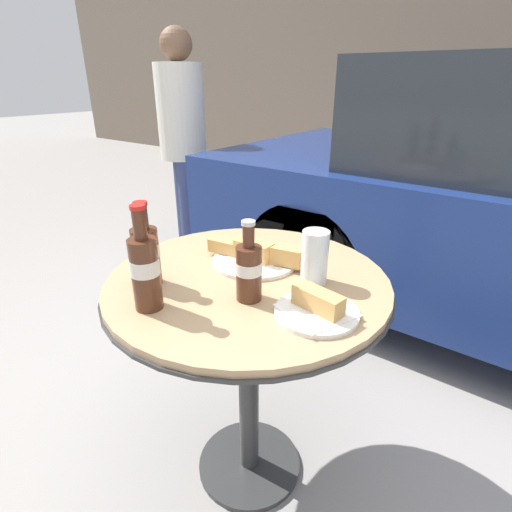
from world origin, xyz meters
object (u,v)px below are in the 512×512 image
Objects in this scene: pedestrian at (183,138)px; cola_bottle_left at (146,253)px; drinking_glass at (315,259)px; lunch_plate_near at (317,308)px; cola_bottle_center at (249,270)px; bistro_table at (248,318)px; lunch_plate_far at (255,256)px; cola_bottle_right at (145,269)px.

cola_bottle_left is at bearing -46.73° from pedestrian.
drinking_glass is 0.74× the size of lunch_plate_near.
cola_bottle_center is 0.19m from lunch_plate_near.
cola_bottle_left is 1.56× the size of drinking_glass.
bistro_table is 0.35m from cola_bottle_left.
pedestrian is at bearing 142.78° from lunch_plate_far.
drinking_glass is at bearing -1.14° from lunch_plate_far.
drinking_glass is at bearing -33.80° from pedestrian.
bistro_table is at bearing -66.27° from lunch_plate_far.
cola_bottle_center is at bearing 46.50° from cola_bottle_right.
cola_bottle_left is at bearing -134.91° from bistro_table.
lunch_plate_far is at bearing -37.22° from pedestrian.
pedestrian is (-1.30, 1.39, 0.03)m from cola_bottle_left.
drinking_glass is at bearing 64.06° from cola_bottle_center.
cola_bottle_right is 1.29× the size of lunch_plate_near.
cola_bottle_center is 1.41× the size of drinking_glass.
cola_bottle_left is 0.33m from lunch_plate_far.
pedestrian is at bearing 144.38° from lunch_plate_near.
lunch_plate_far is at bearing 178.86° from drinking_glass.
lunch_plate_far is (-0.29, 0.15, 0.00)m from lunch_plate_near.
cola_bottle_center is at bearing -57.52° from lunch_plate_far.
cola_bottle_left is (-0.19, -0.19, 0.23)m from bistro_table.
drinking_glass is 0.17m from lunch_plate_near.
cola_bottle_center is 0.22m from lunch_plate_far.
pedestrian is at bearing 146.20° from drinking_glass.
cola_bottle_right reaches higher than cola_bottle_left.
cola_bottle_left is 0.89× the size of cola_bottle_right.
lunch_plate_far is (-0.12, 0.18, -0.06)m from cola_bottle_center.
drinking_glass reaches higher than bistro_table.
pedestrian is at bearing 133.27° from cola_bottle_left.
lunch_plate_far is (0.15, 0.28, -0.07)m from cola_bottle_left.
cola_bottle_center is at bearing 20.22° from cola_bottle_left.
bistro_table is 0.25m from cola_bottle_center.
drinking_glass reaches higher than lunch_plate_near.
lunch_plate_far reaches higher than bistro_table.
lunch_plate_near is (0.18, 0.04, -0.06)m from cola_bottle_center.
cola_bottle_center is 1.04× the size of lunch_plate_near.
drinking_glass is (0.26, 0.36, -0.03)m from cola_bottle_right.
pedestrian is (-1.66, 1.11, 0.06)m from drinking_glass.
cola_bottle_right is 0.17× the size of pedestrian.
drinking_glass is 2.00m from pedestrian.
cola_bottle_right is at bearing -46.27° from pedestrian.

